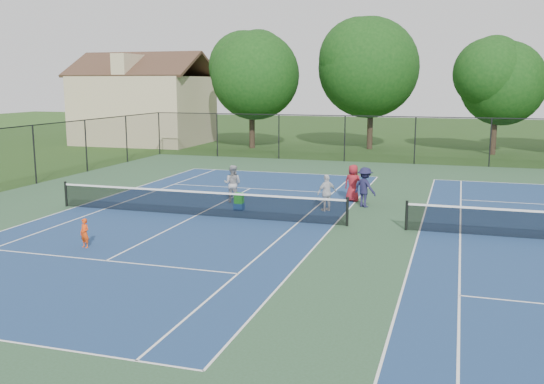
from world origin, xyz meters
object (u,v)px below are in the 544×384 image
(child_player, at_px, (85,233))
(bystander_b, at_px, (365,187))
(tree_back_a, at_px, (252,70))
(ball_crate, at_px, (239,207))
(clapboard_house, at_px, (144,107))
(bystander_c, at_px, (353,183))
(bystander_a, at_px, (327,193))
(tree_back_c, at_px, (497,77))
(instructor, at_px, (233,184))
(tree_back_b, at_px, (372,63))
(ball_hopper, at_px, (239,198))

(child_player, distance_m, bystander_b, 11.65)
(tree_back_a, distance_m, ball_crate, 24.38)
(clapboard_house, xyz_separation_m, bystander_c, (21.34, -20.31, -2.28))
(bystander_a, bearing_deg, clapboard_house, -92.42)
(bystander_b, relative_size, ball_crate, 4.27)
(tree_back_c, height_order, instructor, tree_back_c)
(ball_crate, bearing_deg, child_player, -111.35)
(tree_back_c, xyz_separation_m, clapboard_house, (-28.00, -0.00, -2.39))
(tree_back_c, relative_size, child_player, 8.90)
(bystander_a, distance_m, bystander_b, 1.84)
(tree_back_c, height_order, bystander_a, tree_back_c)
(bystander_b, xyz_separation_m, ball_crate, (-4.80, -2.15, -0.70))
(tree_back_a, height_order, clapboard_house, tree_back_a)
(ball_crate, bearing_deg, instructor, 119.38)
(clapboard_house, bearing_deg, child_player, -64.33)
(bystander_b, bearing_deg, tree_back_b, -48.92)
(clapboard_house, xyz_separation_m, bystander_b, (22.03, -21.38, -2.25))
(bystander_a, relative_size, ball_crate, 3.81)
(tree_back_a, height_order, instructor, tree_back_a)
(bystander_c, bearing_deg, tree_back_c, -95.84)
(tree_back_b, bearing_deg, bystander_a, -85.93)
(child_player, bearing_deg, bystander_b, 64.72)
(ball_hopper, bearing_deg, bystander_c, 38.03)
(bystander_a, height_order, bystander_b, bystander_b)
(tree_back_a, height_order, bystander_a, tree_back_a)
(tree_back_c, distance_m, ball_crate, 26.42)
(instructor, relative_size, ball_crate, 4.15)
(ball_crate, bearing_deg, bystander_b, 24.09)
(tree_back_b, distance_m, ball_crate, 25.42)
(tree_back_b, bearing_deg, instructor, -96.47)
(clapboard_house, xyz_separation_m, instructor, (16.39, -22.03, -2.28))
(tree_back_b, xyz_separation_m, child_player, (-4.43, -31.32, -6.12))
(tree_back_b, distance_m, ball_hopper, 25.34)
(bystander_c, bearing_deg, tree_back_a, -47.26)
(tree_back_c, bearing_deg, tree_back_b, 173.66)
(bystander_a, height_order, ball_crate, bystander_a)
(tree_back_c, relative_size, ball_crate, 21.37)
(tree_back_b, bearing_deg, clapboard_house, -176.99)
(tree_back_b, height_order, ball_hopper, tree_back_b)
(bystander_a, relative_size, ball_hopper, 3.52)
(tree_back_b, height_order, instructor, tree_back_b)
(tree_back_a, distance_m, bystander_b, 24.23)
(child_player, xyz_separation_m, bystander_c, (6.77, 10.01, 0.34))
(child_player, relative_size, ball_crate, 2.40)
(tree_back_c, bearing_deg, child_player, -113.88)
(bystander_b, distance_m, bystander_c, 1.27)
(tree_back_c, distance_m, instructor, 25.34)
(child_player, distance_m, ball_hopper, 7.30)
(tree_back_b, xyz_separation_m, tree_back_c, (9.00, -1.00, -1.11))
(clapboard_house, bearing_deg, tree_back_b, 3.01)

